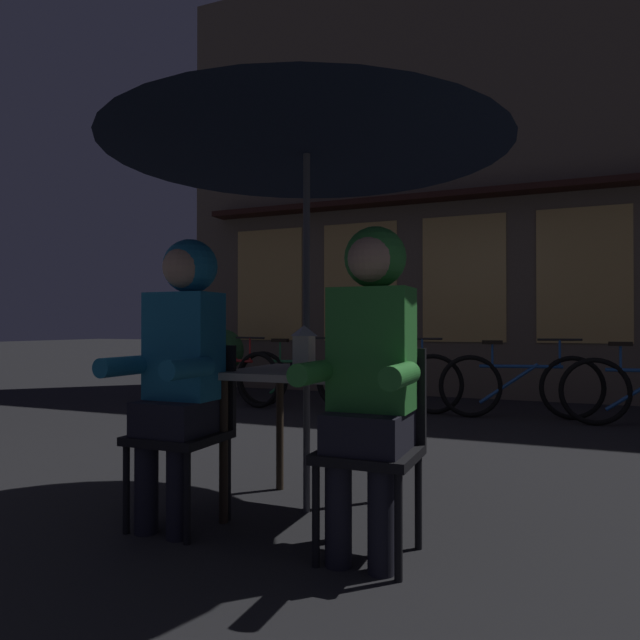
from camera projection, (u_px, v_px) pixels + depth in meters
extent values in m
plane|color=#232326|center=(307.00, 511.00, 2.98)|extent=(60.00, 60.00, 0.00)
cube|color=#B2AD9E|center=(307.00, 373.00, 2.98)|extent=(0.72, 0.72, 0.04)
cylinder|color=#2D2319|center=(224.00, 451.00, 2.81)|extent=(0.04, 0.04, 0.70)
cylinder|color=#2D2319|center=(342.00, 462.00, 2.58)|extent=(0.04, 0.04, 0.70)
cylinder|color=#2D2319|center=(280.00, 430.00, 3.39)|extent=(0.04, 0.04, 0.70)
cylinder|color=#2D2319|center=(381.00, 438.00, 3.15)|extent=(0.04, 0.04, 0.70)
cylinder|color=#4C4C51|center=(307.00, 296.00, 2.99)|extent=(0.04, 0.04, 2.25)
cone|color=black|center=(307.00, 118.00, 3.00)|extent=(2.10, 2.10, 0.38)
sphere|color=#4C4C51|center=(307.00, 76.00, 3.00)|extent=(0.06, 0.06, 0.06)
cube|color=white|center=(304.00, 368.00, 2.97)|extent=(0.11, 0.11, 0.02)
cube|color=white|center=(304.00, 351.00, 2.97)|extent=(0.09, 0.09, 0.16)
pyramid|color=white|center=(304.00, 331.00, 2.97)|extent=(0.11, 0.11, 0.06)
cube|color=black|center=(179.00, 437.00, 2.76)|extent=(0.40, 0.40, 0.04)
cylinder|color=black|center=(187.00, 498.00, 2.53)|extent=(0.03, 0.03, 0.41)
cylinder|color=black|center=(126.00, 489.00, 2.66)|extent=(0.03, 0.03, 0.41)
cylinder|color=black|center=(228.00, 479.00, 2.85)|extent=(0.03, 0.03, 0.41)
cylinder|color=black|center=(172.00, 472.00, 2.98)|extent=(0.03, 0.03, 0.41)
cube|color=black|center=(201.00, 386.00, 2.93)|extent=(0.40, 0.03, 0.42)
cube|color=black|center=(369.00, 454.00, 2.39)|extent=(0.40, 0.40, 0.04)
cylinder|color=black|center=(398.00, 527.00, 2.17)|extent=(0.03, 0.03, 0.41)
cylinder|color=black|center=(316.00, 516.00, 2.30)|extent=(0.03, 0.03, 0.41)
cylinder|color=black|center=(418.00, 501.00, 2.48)|extent=(0.03, 0.03, 0.41)
cylinder|color=black|center=(345.00, 493.00, 2.61)|extent=(0.03, 0.03, 0.41)
cube|color=black|center=(381.00, 394.00, 2.56)|extent=(0.40, 0.03, 0.42)
cylinder|color=black|center=(178.00, 489.00, 2.61)|extent=(0.11, 0.11, 0.45)
cylinder|color=black|center=(146.00, 485.00, 2.67)|extent=(0.11, 0.11, 0.45)
cube|color=black|center=(179.00, 416.00, 2.76)|extent=(0.32, 0.36, 0.16)
cube|color=teal|center=(184.00, 346.00, 2.80)|extent=(0.34, 0.22, 0.52)
cylinder|color=teal|center=(188.00, 368.00, 2.53)|extent=(0.09, 0.30, 0.09)
cylinder|color=teal|center=(124.00, 366.00, 2.66)|extent=(0.09, 0.30, 0.09)
sphere|color=tan|center=(184.00, 267.00, 2.80)|extent=(0.21, 0.21, 0.21)
sphere|color=teal|center=(190.00, 266.00, 2.85)|extent=(0.27, 0.27, 0.27)
cylinder|color=black|center=(381.00, 515.00, 2.24)|extent=(0.11, 0.11, 0.45)
cylinder|color=black|center=(338.00, 510.00, 2.31)|extent=(0.11, 0.11, 0.45)
cube|color=black|center=(369.00, 430.00, 2.39)|extent=(0.32, 0.36, 0.16)
cube|color=#338C38|center=(372.00, 349.00, 2.43)|extent=(0.34, 0.22, 0.52)
cylinder|color=#338C38|center=(400.00, 376.00, 2.16)|extent=(0.09, 0.30, 0.09)
cylinder|color=#338C38|center=(313.00, 373.00, 2.30)|extent=(0.09, 0.30, 0.09)
sphere|color=tan|center=(372.00, 259.00, 2.44)|extent=(0.21, 0.21, 0.21)
sphere|color=#338C38|center=(375.00, 258.00, 2.48)|extent=(0.27, 0.27, 0.27)
cube|color=#6B5B4C|center=(522.00, 168.00, 7.70)|extent=(10.00, 0.60, 6.20)
cube|color=#E0B260|center=(269.00, 285.00, 8.80)|extent=(1.10, 0.02, 1.70)
cube|color=#E0B260|center=(360.00, 282.00, 8.24)|extent=(1.10, 0.02, 1.70)
cube|color=#E0B260|center=(463.00, 279.00, 7.67)|extent=(1.10, 0.02, 1.70)
cube|color=#E0B260|center=(583.00, 275.00, 7.11)|extent=(1.10, 0.02, 1.70)
cube|color=#331914|center=(520.00, 190.00, 7.28)|extent=(9.00, 0.36, 0.08)
torus|color=black|center=(258.00, 380.00, 6.74)|extent=(0.66, 0.19, 0.66)
torus|color=black|center=(197.00, 376.00, 7.31)|extent=(0.66, 0.19, 0.66)
cylinder|color=maroon|center=(226.00, 360.00, 7.03)|extent=(0.83, 0.21, 0.04)
cylinder|color=maroon|center=(219.00, 374.00, 7.09)|extent=(0.60, 0.16, 0.44)
cylinder|color=maroon|center=(210.00, 350.00, 7.19)|extent=(0.02, 0.02, 0.24)
cube|color=black|center=(210.00, 340.00, 7.19)|extent=(0.21, 0.12, 0.04)
cylinder|color=maroon|center=(250.00, 350.00, 6.81)|extent=(0.02, 0.02, 0.28)
cylinder|color=black|center=(250.00, 338.00, 6.81)|extent=(0.44, 0.11, 0.02)
torus|color=black|center=(343.00, 381.00, 6.55)|extent=(0.66, 0.07, 0.66)
torus|color=black|center=(263.00, 379.00, 6.90)|extent=(0.66, 0.07, 0.66)
cylinder|color=#236B3D|center=(302.00, 362.00, 6.73)|extent=(0.84, 0.06, 0.04)
cylinder|color=#236B3D|center=(293.00, 377.00, 6.77)|extent=(0.61, 0.06, 0.44)
cylinder|color=#236B3D|center=(280.00, 351.00, 6.83)|extent=(0.02, 0.02, 0.24)
cube|color=black|center=(280.00, 340.00, 6.83)|extent=(0.20, 0.09, 0.04)
cylinder|color=#236B3D|center=(333.00, 350.00, 6.59)|extent=(0.02, 0.02, 0.28)
cylinder|color=black|center=(333.00, 338.00, 6.59)|extent=(0.44, 0.04, 0.02)
torus|color=black|center=(433.00, 384.00, 6.26)|extent=(0.66, 0.07, 0.66)
torus|color=black|center=(345.00, 381.00, 6.62)|extent=(0.66, 0.07, 0.66)
cylinder|color=#1E4C93|center=(388.00, 363.00, 6.44)|extent=(0.84, 0.06, 0.04)
cylinder|color=#1E4C93|center=(377.00, 379.00, 6.49)|extent=(0.61, 0.05, 0.44)
cylinder|color=#1E4C93|center=(364.00, 352.00, 6.55)|extent=(0.02, 0.02, 0.24)
cube|color=black|center=(364.00, 341.00, 6.55)|extent=(0.20, 0.09, 0.04)
cylinder|color=#1E4C93|center=(422.00, 351.00, 6.31)|extent=(0.02, 0.02, 0.28)
cylinder|color=black|center=(422.00, 339.00, 6.31)|extent=(0.44, 0.04, 0.02)
torus|color=black|center=(572.00, 388.00, 5.87)|extent=(0.65, 0.20, 0.66)
torus|color=black|center=(470.00, 386.00, 6.03)|extent=(0.65, 0.20, 0.66)
cylinder|color=#1E4C93|center=(521.00, 366.00, 5.95)|extent=(0.82, 0.23, 0.04)
cylinder|color=#1E4C93|center=(509.00, 384.00, 5.97)|extent=(0.60, 0.18, 0.44)
cylinder|color=#1E4C93|center=(492.00, 355.00, 6.00)|extent=(0.02, 0.02, 0.24)
cube|color=black|center=(492.00, 342.00, 6.00)|extent=(0.21, 0.12, 0.04)
cylinder|color=#1E4C93|center=(560.00, 353.00, 5.90)|extent=(0.02, 0.02, 0.28)
cylinder|color=black|center=(560.00, 340.00, 5.90)|extent=(0.43, 0.13, 0.02)
torus|color=black|center=(595.00, 392.00, 5.54)|extent=(0.66, 0.09, 0.66)
cylinder|color=#1E4C93|center=(640.00, 390.00, 5.42)|extent=(0.61, 0.08, 0.44)
cylinder|color=#1E4C93|center=(621.00, 357.00, 5.47)|extent=(0.02, 0.02, 0.24)
cube|color=black|center=(621.00, 344.00, 5.48)|extent=(0.20, 0.09, 0.04)
cube|color=black|center=(312.00, 365.00, 3.15)|extent=(0.23, 0.20, 0.02)
cylinder|color=brown|center=(222.00, 382.00, 8.06)|extent=(0.36, 0.36, 0.34)
sphere|color=#285B2D|center=(223.00, 350.00, 8.06)|extent=(0.60, 0.60, 0.60)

